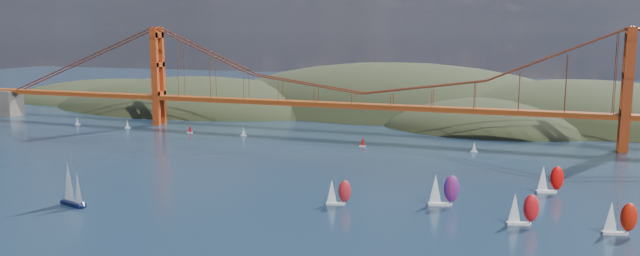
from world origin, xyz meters
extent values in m
ellipsoid|color=black|center=(-140.00, 260.00, -11.20)|extent=(240.00, 140.00, 64.00)
ellipsoid|color=black|center=(-10.00, 300.00, -16.80)|extent=(300.00, 180.00, 96.00)
ellipsoid|color=black|center=(110.00, 270.00, -13.30)|extent=(220.00, 140.00, 76.00)
ellipsoid|color=black|center=(60.00, 240.00, -8.40)|extent=(140.00, 110.00, 48.00)
ellipsoid|color=black|center=(-230.00, 290.00, -7.70)|extent=(200.00, 140.00, 44.00)
cube|color=maroon|center=(0.00, 180.00, 16.00)|extent=(440.00, 7.00, 1.60)
cube|color=maroon|center=(0.00, 180.00, 14.80)|extent=(440.00, 7.00, 0.80)
cube|color=maroon|center=(-120.00, 180.00, 27.50)|extent=(4.00, 8.50, 55.00)
cube|color=maroon|center=(120.00, 180.00, 27.50)|extent=(4.00, 8.50, 55.00)
cube|color=#4C443D|center=(-238.00, 180.00, 8.00)|extent=(28.00, 12.00, 16.00)
cube|color=black|center=(-50.95, 29.02, 0.59)|extent=(10.20, 5.40, 1.18)
cylinder|color=#99999E|center=(-50.48, 28.88, 8.27)|extent=(0.15, 0.15, 14.19)
cone|color=white|center=(-52.65, 29.51, 7.56)|extent=(6.83, 6.83, 12.49)
cone|color=white|center=(-48.12, 28.19, 6.15)|extent=(4.88, 4.88, 9.93)
cube|color=silver|center=(25.38, 56.84, 0.33)|extent=(5.70, 3.10, 0.66)
cylinder|color=#99999E|center=(25.64, 56.92, 4.78)|extent=(0.08, 0.08, 8.24)
cone|color=white|center=(24.44, 56.55, 4.36)|extent=(3.85, 3.85, 7.25)
ellipsoid|color=red|center=(28.27, 57.74, 4.36)|extent=(4.39, 3.45, 6.92)
cube|color=silver|center=(79.95, 54.79, 0.37)|extent=(6.42, 3.29, 0.74)
cylinder|color=#99999E|center=(80.25, 54.87, 5.38)|extent=(0.09, 0.09, 9.28)
cone|color=white|center=(78.87, 54.50, 4.92)|extent=(4.25, 4.25, 8.16)
ellipsoid|color=red|center=(83.23, 55.68, 4.92)|extent=(4.89, 3.76, 7.79)
cube|color=silver|center=(104.47, 54.71, 0.37)|extent=(6.39, 2.96, 0.74)
cylinder|color=#99999E|center=(104.77, 54.77, 5.37)|extent=(0.09, 0.09, 9.25)
cone|color=white|center=(103.38, 54.48, 4.90)|extent=(4.09, 4.09, 8.14)
ellipsoid|color=red|center=(107.79, 55.40, 4.90)|extent=(4.78, 3.54, 7.77)
cube|color=white|center=(87.46, 94.01, 0.38)|extent=(6.58, 3.67, 0.76)
cylinder|color=#99999E|center=(87.76, 94.11, 5.52)|extent=(0.10, 0.10, 9.51)
cone|color=white|center=(86.38, 93.65, 5.04)|extent=(4.48, 4.48, 8.37)
ellipsoid|color=#ED0A05|center=(90.77, 95.10, 5.04)|extent=(5.09, 4.04, 7.99)
cube|color=silver|center=(56.08, 66.87, 0.40)|extent=(6.99, 3.75, 0.81)
cylinder|color=#99999E|center=(56.40, 66.97, 5.86)|extent=(0.10, 0.10, 10.10)
cone|color=white|center=(54.92, 66.52, 5.35)|extent=(4.70, 4.70, 8.89)
ellipsoid|color=red|center=(59.62, 67.95, 5.35)|extent=(5.37, 4.20, 8.48)
cube|color=silver|center=(-163.64, 163.09, 0.25)|extent=(3.00, 1.00, 0.50)
cone|color=white|center=(-163.64, 163.09, 2.60)|extent=(2.00, 2.00, 4.20)
cube|color=silver|center=(-128.66, 161.62, 0.25)|extent=(3.00, 1.00, 0.50)
cone|color=white|center=(-128.66, 161.62, 2.60)|extent=(2.00, 2.00, 4.20)
cube|color=silver|center=(-88.35, 159.91, 0.25)|extent=(3.00, 1.00, 0.50)
cone|color=red|center=(-88.35, 159.91, 2.60)|extent=(2.00, 2.00, 4.20)
cube|color=silver|center=(-57.62, 160.94, 0.25)|extent=(3.00, 1.00, 0.50)
cone|color=white|center=(-57.62, 160.94, 2.60)|extent=(2.00, 2.00, 4.20)
cube|color=silver|center=(57.83, 156.76, 0.25)|extent=(3.00, 1.00, 0.50)
cone|color=white|center=(57.83, 156.76, 2.60)|extent=(2.00, 2.00, 4.20)
cube|color=silver|center=(7.55, 153.23, 0.25)|extent=(3.00, 1.00, 0.50)
cone|color=red|center=(7.55, 153.23, 2.60)|extent=(2.00, 2.00, 4.20)
camera|label=1|loc=(83.42, -121.92, 54.35)|focal=35.00mm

